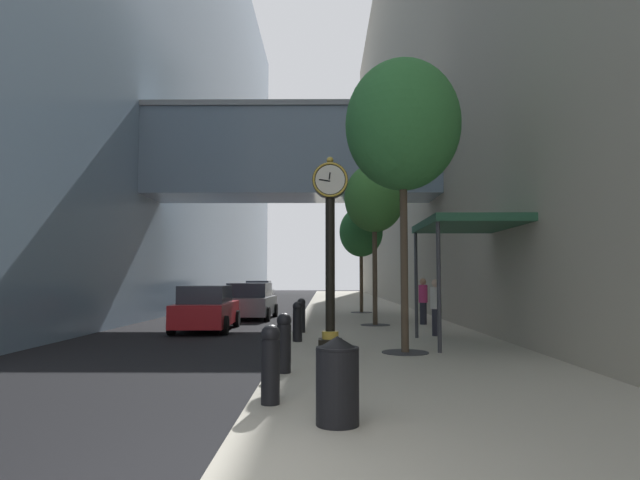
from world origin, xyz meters
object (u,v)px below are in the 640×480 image
object	(u,v)px
bollard_fifth	(301,314)
trash_bin	(337,379)
bollard_nearest	(271,362)
car_silver_mid	(259,293)
pedestrian_walking	(436,306)
car_red_trailing	(207,309)
street_tree_mid_far	(361,232)
street_tree_mid_near	(374,199)
bollard_fourth	(297,320)
car_white_far	(242,296)
car_grey_near	(252,302)
street_clock	(330,245)
bollard_second	(284,341)
pedestrian_by_clock	(423,300)
street_tree_near	(403,126)

from	to	relation	value
bollard_fifth	trash_bin	bearing A→B (deg)	-85.31
bollard_nearest	car_silver_mid	world-z (taller)	car_silver_mid
bollard_fifth	pedestrian_walking	world-z (taller)	pedestrian_walking
trash_bin	car_red_trailing	xyz separation A→B (m)	(-4.43, 13.09, 0.11)
bollard_nearest	street_tree_mid_far	size ratio (longest dim) A/B	0.20
car_silver_mid	street_tree_mid_near	bearing A→B (deg)	-71.29
bollard_fourth	car_white_far	size ratio (longest dim) A/B	0.23
bollard_fifth	car_silver_mid	world-z (taller)	car_silver_mid
pedestrian_walking	car_grey_near	bearing A→B (deg)	128.08
trash_bin	car_silver_mid	xyz separation A→B (m)	(-5.03, 33.81, 0.15)
street_clock	trash_bin	world-z (taller)	street_clock
street_tree_mid_far	car_red_trailing	distance (m)	10.90
trash_bin	car_white_far	xyz separation A→B (m)	(-5.51, 28.71, 0.10)
street_clock	car_silver_mid	bearing A→B (deg)	100.21
street_tree_mid_near	car_grey_near	distance (m)	8.27
bollard_fifth	trash_bin	distance (m)	11.12
car_silver_mid	bollard_fifth	bearing A→B (deg)	-79.73
street_tree_mid_near	bollard_second	bearing A→B (deg)	-104.46
bollard_fifth	street_tree_mid_near	bearing A→B (deg)	46.11
bollard_nearest	car_red_trailing	world-z (taller)	car_red_trailing
pedestrian_by_clock	car_silver_mid	bearing A→B (deg)	113.72
bollard_second	street_tree_near	distance (m)	6.17
street_tree_mid_far	car_white_far	distance (m)	10.89
pedestrian_walking	car_red_trailing	distance (m)	8.26
bollard_second	car_red_trailing	distance (m)	10.16
bollard_fifth	car_white_far	distance (m)	18.21
car_grey_near	car_red_trailing	bearing A→B (deg)	-99.04
bollard_fifth	pedestrian_by_clock	xyz separation A→B (m)	(4.51, 3.09, 0.35)
bollard_fourth	trash_bin	distance (m)	8.63
bollard_fifth	car_grey_near	distance (m)	8.08
car_grey_near	car_white_far	world-z (taller)	car_grey_near
street_tree_mid_far	car_white_far	world-z (taller)	street_tree_mid_far
street_tree_mid_near	pedestrian_walking	bearing A→B (deg)	-68.14
bollard_nearest	car_silver_mid	xyz separation A→B (m)	(-4.12, 32.76, 0.11)
street_tree_mid_near	bollard_fourth	bearing A→B (deg)	-116.73
street_tree_near	street_tree_mid_far	size ratio (longest dim) A/B	1.30
bollard_nearest	bollard_fourth	distance (m)	7.52
car_grey_near	car_silver_mid	distance (m)	15.16
car_silver_mid	car_white_far	world-z (taller)	car_silver_mid
bollard_second	pedestrian_by_clock	xyz separation A→B (m)	(4.51, 10.62, 0.35)
bollard_second	street_tree_mid_far	bearing A→B (deg)	81.54
pedestrian_by_clock	car_silver_mid	xyz separation A→B (m)	(-8.63, 19.64, -0.24)
pedestrian_by_clock	car_white_far	size ratio (longest dim) A/B	0.37
car_white_far	street_tree_near	bearing A→B (deg)	-72.06
street_tree_mid_far	pedestrian_by_clock	world-z (taller)	street_tree_mid_far
street_tree_mid_near	car_white_far	distance (m)	17.05
street_tree_mid_far	trash_bin	distance (m)	21.75
street_tree_mid_far	car_red_trailing	size ratio (longest dim) A/B	1.18
street_tree_mid_near	car_grey_near	world-z (taller)	street_tree_mid_near
street_tree_mid_near	street_tree_mid_far	distance (m)	7.57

